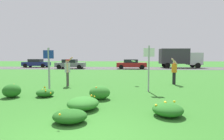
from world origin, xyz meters
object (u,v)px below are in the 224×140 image
Objects in this scene: sign_post_by_roadside at (149,64)px; person_catcher_orange_shirt at (174,70)px; car_gray_center_left at (70,64)px; frisbee_white at (133,61)px; sign_post_near_path at (49,65)px; person_thrower_red_cap_gray_shirt at (68,70)px; car_red_center_right at (131,64)px; box_truck_silver at (179,57)px; car_navy_leftmost at (36,63)px.

sign_post_by_roadside is 3.40m from person_catcher_orange_shirt.
car_gray_center_left is (-11.46, 15.72, -0.20)m from person_catcher_orange_shirt.
sign_post_near_path is at bearing -150.62° from frisbee_white.
car_red_center_right is (4.86, 16.67, -0.29)m from person_thrower_red_cap_gray_shirt.
person_thrower_red_cap_gray_shirt is 4.30m from frisbee_white.
car_gray_center_left is at bearing -169.53° from box_truck_silver.
car_gray_center_left is at bearing 117.10° from sign_post_by_roadside.
sign_post_by_roadside is 0.53× the size of car_red_center_right.
person_catcher_orange_shirt is at bearing -108.17° from box_truck_silver.
sign_post_by_roadside is 1.30× the size of person_thrower_red_cap_gray_shirt.
box_truck_silver reaches higher than frisbee_white.
box_truck_silver is (17.69, 3.27, 1.06)m from car_gray_center_left.
car_gray_center_left is at bearing 119.02° from frisbee_white.
car_navy_leftmost and car_red_center_right have the same top height.
person_catcher_orange_shirt is 0.39× the size of car_navy_leftmost.
person_catcher_orange_shirt is at bearing -45.73° from car_navy_leftmost.
frisbee_white is (4.17, 0.87, 0.52)m from person_thrower_red_cap_gray_shirt.
car_navy_leftmost is 7.77m from car_gray_center_left.
person_catcher_orange_shirt is (2.06, 2.65, -0.52)m from sign_post_by_roadside.
person_catcher_orange_shirt is at bearing 7.93° from person_thrower_red_cap_gray_shirt.
car_navy_leftmost is (-18.51, 18.99, -0.20)m from person_catcher_orange_shirt.
car_navy_leftmost is at bearing 120.28° from person_thrower_red_cap_gray_shirt.
sign_post_near_path reaches higher than car_gray_center_left.
person_catcher_orange_shirt is 0.26× the size of box_truck_silver.
car_red_center_right is (0.68, 15.80, -0.81)m from frisbee_white.
frisbee_white is 24.79m from car_navy_leftmost.
person_thrower_red_cap_gray_shirt is 0.41× the size of car_red_center_right.
sign_post_by_roadside reaches higher than car_red_center_right.
person_catcher_orange_shirt reaches higher than car_gray_center_left.
sign_post_near_path is 0.51× the size of car_gray_center_left.
sign_post_near_path reaches higher than car_navy_leftmost.
box_truck_silver is at bearing 64.92° from frisbee_white.
person_catcher_orange_shirt is at bearing 52.07° from sign_post_by_roadside.
sign_post_by_roadside reaches higher than person_thrower_red_cap_gray_shirt.
car_navy_leftmost is 1.00× the size of car_red_center_right.
car_gray_center_left is at bearing 180.00° from car_red_center_right.
car_navy_leftmost is at bearing 168.79° from car_red_center_right.
box_truck_silver is at bearing 69.02° from sign_post_by_roadside.
car_navy_leftmost is (-16.45, 21.63, -0.72)m from sign_post_by_roadside.
person_thrower_red_cap_gray_shirt is 23.09m from car_navy_leftmost.
person_catcher_orange_shirt is at bearing 1.80° from frisbee_white.
sign_post_by_roadside is at bearing -52.75° from car_navy_leftmost.
car_red_center_right is at bearing 97.29° from person_catcher_orange_shirt.
car_red_center_right is (-2.01, 15.72, -0.20)m from person_catcher_orange_shirt.
person_catcher_orange_shirt reaches higher than car_navy_leftmost.
box_truck_silver is at bearing -0.00° from car_navy_leftmost.
sign_post_near_path is 8.03× the size of frisbee_white.
car_red_center_right is (0.05, 18.36, -0.72)m from sign_post_by_roadside.
frisbee_white is 0.06× the size of car_gray_center_left.
car_red_center_right is at bearing 73.76° from person_thrower_red_cap_gray_shirt.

